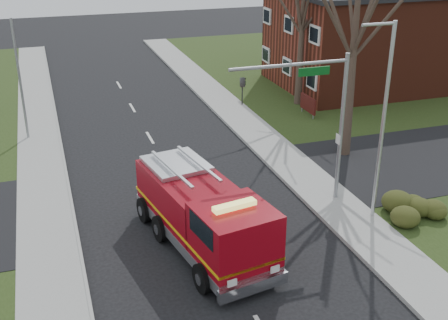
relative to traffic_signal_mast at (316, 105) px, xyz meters
name	(u,v)px	position (x,y,z in m)	size (l,w,h in m)	color
ground	(210,239)	(-5.21, -1.50, -4.71)	(120.00, 120.00, 0.00)	black
sidewalk_right	(346,214)	(0.99, -1.50, -4.63)	(2.40, 80.00, 0.15)	gray
sidewalk_left	(50,265)	(-11.41, -1.50, -4.63)	(2.40, 80.00, 0.15)	gray
brick_building	(379,37)	(13.79, 16.50, -1.05)	(15.40, 10.40, 7.25)	maroon
health_center_sign	(308,104)	(5.29, 11.00, -3.83)	(0.12, 2.00, 1.40)	#43110F
hedge_corner	(416,205)	(3.79, -2.50, -4.13)	(2.80, 2.00, 0.90)	#2E3914
bare_tree_near	(356,17)	(4.29, 4.50, 2.71)	(6.00, 6.00, 12.00)	#32261D
bare_tree_far	(303,9)	(5.79, 13.50, 1.78)	(5.25, 5.25, 10.50)	#32261D
traffic_signal_mast	(316,105)	(0.00, 0.00, 0.00)	(5.29, 0.18, 6.80)	gray
streetlight_pole	(382,118)	(1.93, -2.00, -0.16)	(1.48, 0.16, 8.40)	#B7BABF
utility_pole_far	(20,81)	(-12.01, 12.50, -1.21)	(0.14, 0.14, 7.00)	gray
fire_engine	(204,217)	(-5.60, -2.03, -3.32)	(3.99, 7.97, 3.08)	maroon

